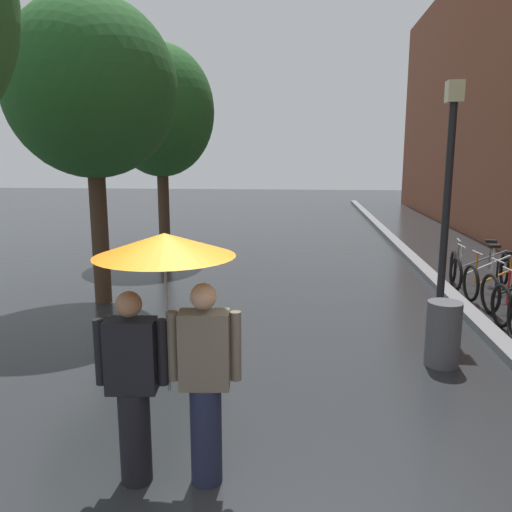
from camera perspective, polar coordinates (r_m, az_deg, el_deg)
The scene contains 9 objects.
kerb_strip at distance 13.58m, azimuth 17.46°, elevation -0.59°, with size 0.30×36.00×0.12m, color slate.
street_tree_1 at distance 9.73m, azimuth -17.95°, elevation 17.33°, with size 2.98×2.98×5.40m.
street_tree_2 at distance 13.94m, azimuth -10.64°, elevation 15.58°, with size 2.79×2.79×5.54m.
parked_bicycle_5 at distance 10.57m, azimuth 25.49°, elevation -2.63°, with size 1.14×0.79×0.96m.
parked_bicycle_6 at distance 11.19m, azimuth 23.95°, elevation -1.78°, with size 1.11×0.74×0.96m.
parked_bicycle_7 at distance 11.85m, azimuth 23.64°, elevation -1.09°, with size 1.17×0.84×0.96m.
couple_under_umbrella at distance 4.12m, azimuth -9.89°, elevation -7.32°, with size 1.17×1.10×2.10m.
street_lamp_post at distance 8.60m, azimuth 20.70°, elevation 7.54°, with size 0.24×0.24×3.81m.
litter_bin at distance 7.09m, azimuth 20.21°, elevation -8.16°, with size 0.44×0.44×0.85m, color #4C4C51.
Camera 1 is at (0.39, -3.03, 2.67)m, focal length 35.74 mm.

